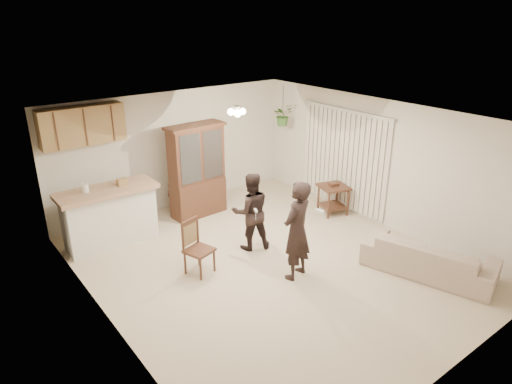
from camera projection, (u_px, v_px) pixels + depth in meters
floor at (270, 263)px, 7.81m from camera, size 6.50×6.50×0.00m
ceiling at (272, 119)px, 6.88m from camera, size 5.50×6.50×0.02m
wall_back at (175, 150)px, 9.73m from camera, size 5.50×0.02×2.50m
wall_front at (461, 286)px, 4.96m from camera, size 5.50×0.02×2.50m
wall_left at (104, 246)px, 5.79m from camera, size 0.02×6.50×2.50m
wall_right at (380, 163)px, 8.90m from camera, size 0.02×6.50×2.50m
breakfast_bar at (110, 219)px, 8.30m from camera, size 1.60×0.55×1.00m
bar_top at (107, 191)px, 8.10m from camera, size 1.75×0.70×0.08m
upper_cabinets at (82, 126)px, 8.21m from camera, size 1.50×0.34×0.70m
vertical_blinds at (343, 160)px, 9.60m from camera, size 0.06×2.30×2.10m
ceiling_fixture at (237, 111)px, 7.91m from camera, size 0.36×0.36×0.20m
hanging_plant at (283, 115)px, 10.19m from camera, size 0.43×0.37×0.48m
plant_cord at (283, 100)px, 10.07m from camera, size 0.01×0.01×0.65m
sofa at (429, 253)px, 7.39m from camera, size 1.25×2.01×0.73m
adult at (297, 226)px, 7.11m from camera, size 0.75×0.60×1.80m
child at (251, 214)px, 8.09m from camera, size 0.80×0.72×1.35m
china_hutch at (197, 171)px, 9.36m from camera, size 1.24×0.52×1.93m
side_table at (333, 199)px, 9.62m from camera, size 0.70×0.70×0.69m
chair_bar at (200, 258)px, 7.45m from camera, size 0.51×0.51×0.92m
chair_hutch_left at (180, 198)px, 9.76m from camera, size 0.61×0.61×1.01m
chair_hutch_right at (184, 197)px, 9.77m from camera, size 0.69×0.69×1.12m
controller_adult at (320, 211)px, 6.77m from camera, size 0.08×0.15×0.04m
controller_child at (256, 211)px, 7.71m from camera, size 0.08×0.13×0.04m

